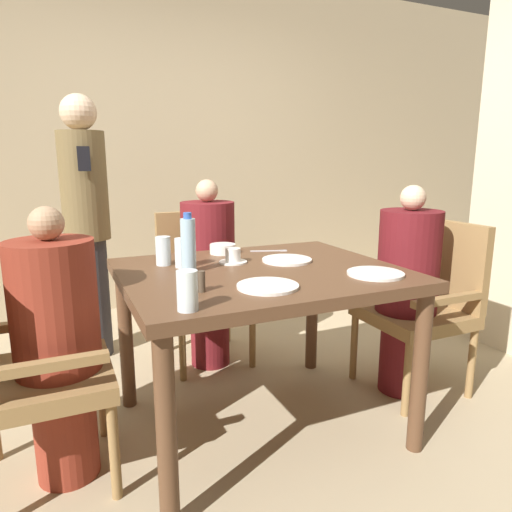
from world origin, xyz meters
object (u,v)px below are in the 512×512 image
(bowl_small, at_px, (223,249))
(glass_tall_near, at_px, (163,251))
(diner_in_right_chair, at_px, (407,289))
(water_bottle, at_px, (188,245))
(plate_main_left, at_px, (287,260))
(teacup_with_saucer, at_px, (233,257))
(chair_left_side, at_px, (18,363))
(diner_in_left_chair, at_px, (58,344))
(chair_right_side, at_px, (426,298))
(plate_dessert_center, at_px, (375,274))
(chair_far_side, at_px, (202,279))
(diner_in_far_chair, at_px, (209,272))
(plate_main_right, at_px, (268,286))
(glass_tall_mid, at_px, (183,253))
(glass_tall_far, at_px, (187,291))
(standing_host, at_px, (87,221))

(bowl_small, height_order, glass_tall_near, glass_tall_near)
(diner_in_right_chair, bearing_deg, water_bottle, 176.49)
(plate_main_left, bearing_deg, teacup_with_saucer, 164.25)
(chair_left_side, xyz_separation_m, teacup_with_saucer, (0.93, 0.17, 0.29))
(diner_in_left_chair, xyz_separation_m, chair_right_side, (1.86, -0.00, -0.05))
(plate_dessert_center, height_order, water_bottle, water_bottle)
(chair_right_side, bearing_deg, chair_far_side, 138.04)
(diner_in_right_chair, relative_size, plate_main_left, 4.70)
(chair_right_side, height_order, diner_in_right_chair, diner_in_right_chair)
(diner_in_far_chair, height_order, chair_right_side, diner_in_far_chair)
(glass_tall_near, bearing_deg, plate_main_right, -62.89)
(plate_dessert_center, bearing_deg, chair_right_side, 26.48)
(glass_tall_mid, bearing_deg, bowl_small, 38.45)
(plate_main_left, height_order, water_bottle, water_bottle)
(plate_dessert_center, bearing_deg, chair_far_side, 108.70)
(glass_tall_near, bearing_deg, bowl_small, 21.76)
(diner_in_left_chair, xyz_separation_m, plate_main_left, (1.04, 0.10, 0.22))
(diner_in_left_chair, bearing_deg, diner_in_right_chair, 0.00)
(diner_in_left_chair, height_order, diner_in_right_chair, diner_in_right_chair)
(glass_tall_near, relative_size, glass_tall_far, 1.00)
(chair_left_side, height_order, chair_far_side, same)
(teacup_with_saucer, distance_m, glass_tall_far, 0.71)
(chair_far_side, bearing_deg, chair_right_side, -41.96)
(plate_main_left, bearing_deg, standing_host, 127.22)
(chair_left_side, height_order, glass_tall_far, chair_left_side)
(glass_tall_near, bearing_deg, plate_dessert_center, -35.31)
(diner_in_far_chair, xyz_separation_m, chair_right_side, (1.00, -0.76, -0.08))
(water_bottle, bearing_deg, glass_tall_mid, 89.25)
(diner_in_far_chair, distance_m, plate_main_left, 0.71)
(diner_in_far_chair, relative_size, standing_host, 0.70)
(chair_far_side, xyz_separation_m, standing_host, (-0.65, 0.29, 0.37))
(chair_left_side, distance_m, glass_tall_mid, 0.79)
(chair_left_side, xyz_separation_m, plate_main_right, (0.90, -0.29, 0.27))
(plate_main_left, relative_size, bowl_small, 1.77)
(plate_main_right, height_order, glass_tall_near, glass_tall_near)
(diner_in_left_chair, bearing_deg, teacup_with_saucer, 11.90)
(standing_host, xyz_separation_m, plate_dessert_center, (1.05, -1.49, -0.10))
(diner_in_far_chair, relative_size, teacup_with_saucer, 8.54)
(chair_left_side, height_order, diner_in_right_chair, diner_in_right_chair)
(chair_far_side, distance_m, chair_right_side, 1.35)
(bowl_small, bearing_deg, chair_right_side, -20.88)
(plate_main_right, bearing_deg, glass_tall_far, -158.84)
(glass_tall_near, height_order, glass_tall_mid, same)
(water_bottle, bearing_deg, diner_in_left_chair, -172.53)
(standing_host, distance_m, plate_main_left, 1.38)
(chair_left_side, relative_size, glass_tall_far, 6.96)
(teacup_with_saucer, bearing_deg, standing_host, 119.49)
(diner_in_left_chair, distance_m, plate_dessert_center, 1.32)
(diner_in_left_chair, relative_size, glass_tall_near, 8.20)
(diner_in_far_chair, relative_size, plate_main_right, 4.75)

